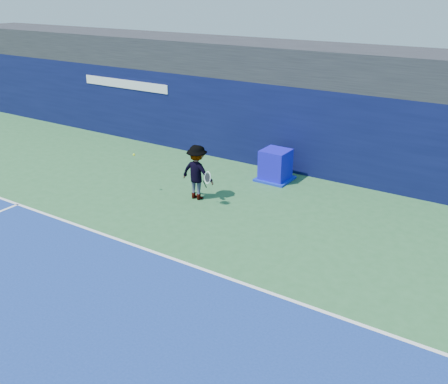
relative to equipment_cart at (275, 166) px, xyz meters
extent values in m
plane|color=#2D6536|center=(-0.53, -9.08, -0.48)|extent=(80.00, 80.00, 0.00)
cube|color=white|center=(-0.53, -6.08, -0.47)|extent=(24.00, 0.10, 0.01)
cube|color=#222227|center=(-0.53, 2.42, 3.12)|extent=(36.00, 3.00, 1.20)
cube|color=#090E36|center=(-0.53, 1.42, 1.02)|extent=(36.00, 1.00, 3.00)
cube|color=white|center=(-7.53, 0.91, 1.87)|extent=(4.50, 0.04, 0.35)
cube|color=#150EC6|center=(0.00, 0.00, 0.05)|extent=(0.89, 0.89, 1.06)
cube|color=#0D20B6|center=(0.00, 0.00, -0.45)|extent=(1.11, 1.11, 0.07)
imported|color=white|center=(-1.27, -2.71, 0.37)|extent=(1.11, 0.64, 1.71)
cylinder|color=black|center=(-0.82, -2.96, 0.17)|extent=(0.08, 0.15, 0.27)
torus|color=white|center=(-0.68, -3.01, 0.42)|extent=(0.31, 0.18, 0.31)
cylinder|color=black|center=(-0.68, -3.01, 0.42)|extent=(0.26, 0.14, 0.26)
sphere|color=#C0DC18|center=(-3.14, -3.45, 0.80)|extent=(0.07, 0.07, 0.07)
camera|label=1|loc=(7.17, -14.21, 5.64)|focal=40.00mm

